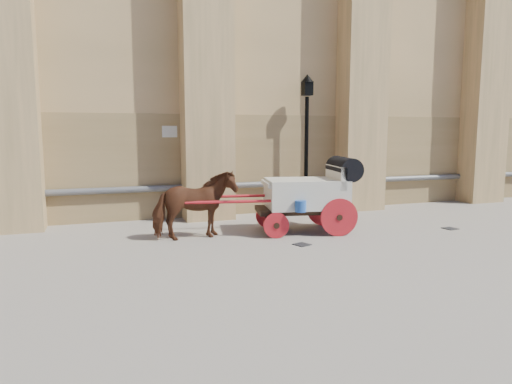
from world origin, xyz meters
name	(u,v)px	position (x,y,z in m)	size (l,w,h in m)	color
ground	(290,244)	(0.00, 0.00, 0.00)	(90.00, 90.00, 0.00)	gray
horse	(195,205)	(-1.88, 1.22, 0.80)	(0.86, 1.89, 1.60)	#5D2E1A
carriage	(312,192)	(1.05, 1.07, 1.01)	(4.40, 1.94, 1.87)	black
street_lamp	(306,140)	(2.03, 3.45, 2.24)	(0.39, 0.39, 4.19)	black
drain_grate_near	(302,245)	(0.24, -0.12, 0.01)	(0.32, 0.32, 0.01)	black
drain_grate_far	(450,228)	(4.59, 0.14, 0.01)	(0.32, 0.32, 0.01)	black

